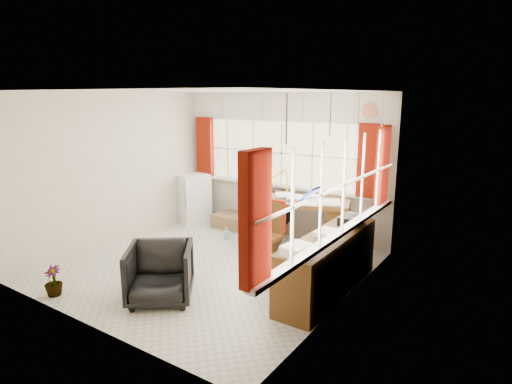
% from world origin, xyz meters
% --- Properties ---
extents(ground, '(4.00, 4.00, 0.00)m').
position_xyz_m(ground, '(0.00, 0.00, 0.00)').
color(ground, beige).
rests_on(ground, ground).
extents(room_walls, '(4.00, 4.00, 4.00)m').
position_xyz_m(room_walls, '(0.00, 0.00, 1.50)').
color(room_walls, beige).
rests_on(room_walls, ground).
extents(window_back, '(3.70, 0.12, 3.60)m').
position_xyz_m(window_back, '(0.00, 1.94, 0.95)').
color(window_back, '#FFF1C9').
rests_on(window_back, room_walls).
extents(window_right, '(0.12, 3.70, 3.60)m').
position_xyz_m(window_right, '(1.94, 0.00, 0.95)').
color(window_right, '#FFF1C9').
rests_on(window_right, room_walls).
extents(curtains, '(3.83, 3.83, 1.15)m').
position_xyz_m(curtains, '(0.92, 0.93, 1.46)').
color(curtains, maroon).
rests_on(curtains, room_walls).
extents(overhead_cabinets, '(3.98, 3.98, 0.48)m').
position_xyz_m(overhead_cabinets, '(0.98, 0.98, 2.25)').
color(overhead_cabinets, silver).
rests_on(overhead_cabinets, room_walls).
extents(desk, '(1.60, 1.14, 0.87)m').
position_xyz_m(desk, '(0.76, 1.36, 0.46)').
color(desk, '#593315').
rests_on(desk, ground).
extents(desk_lamp, '(0.17, 0.15, 0.44)m').
position_xyz_m(desk_lamp, '(0.34, 1.57, 1.14)').
color(desk_lamp, yellow).
rests_on(desk_lamp, desk).
extents(task_chair, '(0.41, 0.43, 0.98)m').
position_xyz_m(task_chair, '(0.67, 0.50, 0.52)').
color(task_chair, black).
rests_on(task_chair, ground).
extents(office_chair, '(1.06, 1.07, 0.70)m').
position_xyz_m(office_chair, '(0.14, -1.15, 0.35)').
color(office_chair, black).
rests_on(office_chair, ground).
extents(radiator, '(0.39, 0.27, 0.54)m').
position_xyz_m(radiator, '(0.00, 1.07, 0.22)').
color(radiator, white).
rests_on(radiator, ground).
extents(credenza, '(0.50, 2.00, 0.85)m').
position_xyz_m(credenza, '(1.73, 0.20, 0.39)').
color(credenza, '#593315').
rests_on(credenza, ground).
extents(file_tray, '(0.29, 0.36, 0.11)m').
position_xyz_m(file_tray, '(1.76, 0.80, 0.81)').
color(file_tray, black).
rests_on(file_tray, credenza).
extents(tv_bench, '(1.40, 0.50, 0.25)m').
position_xyz_m(tv_bench, '(-0.55, 1.72, 0.12)').
color(tv_bench, olive).
rests_on(tv_bench, ground).
extents(crt_tv, '(0.68, 0.64, 0.52)m').
position_xyz_m(crt_tv, '(-0.08, 1.58, 0.51)').
color(crt_tv, black).
rests_on(crt_tv, tv_bench).
extents(hifi_stack, '(0.62, 0.44, 0.41)m').
position_xyz_m(hifi_stack, '(-0.06, 1.79, 0.45)').
color(hifi_stack, black).
rests_on(hifi_stack, tv_bench).
extents(mini_fridge, '(0.71, 0.72, 0.95)m').
position_xyz_m(mini_fridge, '(-1.80, 1.60, 0.47)').
color(mini_fridge, white).
rests_on(mini_fridge, ground).
extents(spray_bottle_a, '(0.11, 0.11, 0.28)m').
position_xyz_m(spray_bottle_a, '(-0.83, 1.70, 0.14)').
color(spray_bottle_a, silver).
rests_on(spray_bottle_a, ground).
extents(spray_bottle_b, '(0.13, 0.13, 0.20)m').
position_xyz_m(spray_bottle_b, '(-0.59, 1.11, 0.10)').
color(spray_bottle_b, '#8ED4D1').
rests_on(spray_bottle_b, ground).
extents(flower_vase, '(0.26, 0.26, 0.38)m').
position_xyz_m(flower_vase, '(-1.06, -1.80, 0.19)').
color(flower_vase, black).
rests_on(flower_vase, ground).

